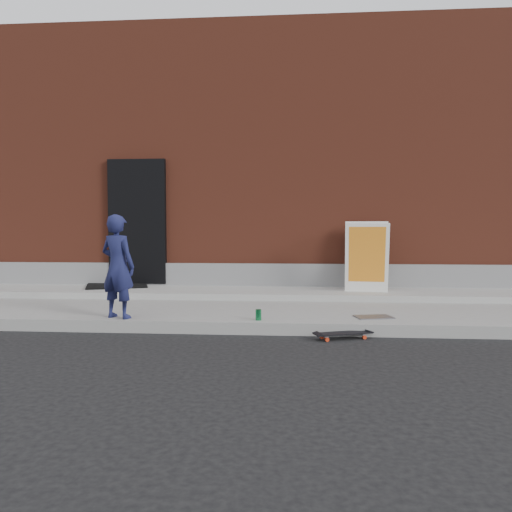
# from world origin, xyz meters

# --- Properties ---
(ground) EXTENTS (80.00, 80.00, 0.00)m
(ground) POSITION_xyz_m (0.00, 0.00, 0.00)
(ground) COLOR black
(ground) RESTS_ON ground
(sidewalk) EXTENTS (20.00, 3.00, 0.15)m
(sidewalk) POSITION_xyz_m (0.00, 1.50, 0.07)
(sidewalk) COLOR gray
(sidewalk) RESTS_ON ground
(apron) EXTENTS (20.00, 1.20, 0.10)m
(apron) POSITION_xyz_m (0.00, 2.40, 0.20)
(apron) COLOR gray
(apron) RESTS_ON sidewalk
(building) EXTENTS (20.00, 8.10, 5.00)m
(building) POSITION_xyz_m (-0.00, 6.99, 2.50)
(building) COLOR maroon
(building) RESTS_ON ground
(child) EXTENTS (0.56, 0.46, 1.31)m
(child) POSITION_xyz_m (-1.97, 0.20, 0.80)
(child) COLOR #191C46
(child) RESTS_ON sidewalk
(skateboard) EXTENTS (0.70, 0.40, 0.08)m
(skateboard) POSITION_xyz_m (0.82, -0.12, 0.06)
(skateboard) COLOR red
(skateboard) RESTS_ON ground
(pizza_sign) EXTENTS (0.77, 0.88, 1.14)m
(pizza_sign) POSITION_xyz_m (1.43, 2.38, 0.82)
(pizza_sign) COLOR white
(pizza_sign) RESTS_ON apron
(soda_can) EXTENTS (0.09, 0.09, 0.13)m
(soda_can) POSITION_xyz_m (-0.19, 0.18, 0.22)
(soda_can) COLOR #197E41
(soda_can) RESTS_ON sidewalk
(doormat) EXTENTS (1.25, 1.13, 0.03)m
(doormat) POSITION_xyz_m (-2.90, 2.69, 0.26)
(doormat) COLOR black
(doormat) RESTS_ON apron
(utility_plate) EXTENTS (0.51, 0.39, 0.01)m
(utility_plate) POSITION_xyz_m (1.26, 0.48, 0.16)
(utility_plate) COLOR #5A5A5F
(utility_plate) RESTS_ON sidewalk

